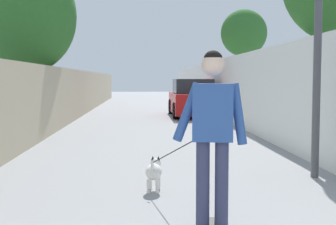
# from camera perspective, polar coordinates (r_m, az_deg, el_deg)

# --- Properties ---
(ground_plane) EXTENTS (80.00, 80.00, 0.00)m
(ground_plane) POSITION_cam_1_polar(r_m,az_deg,el_deg) (15.69, -2.17, -1.41)
(ground_plane) COLOR gray
(wall_left) EXTENTS (48.00, 0.30, 1.90)m
(wall_left) POSITION_cam_1_polar(r_m,az_deg,el_deg) (13.87, -14.22, 1.66)
(wall_left) COLOR tan
(wall_left) RESTS_ON ground
(fence_right) EXTENTS (48.00, 0.30, 2.33)m
(fence_right) POSITION_cam_1_polar(r_m,az_deg,el_deg) (14.00, 10.10, 2.62)
(fence_right) COLOR white
(fence_right) RESTS_ON ground
(tree_left_near) EXTENTS (3.20, 3.20, 5.34)m
(tree_left_near) POSITION_cam_1_polar(r_m,az_deg,el_deg) (15.19, -17.52, 11.49)
(tree_left_near) COLOR #473523
(tree_left_near) RESTS_ON ground
(tree_right_distant) EXTENTS (2.09, 2.09, 4.69)m
(tree_right_distant) POSITION_cam_1_polar(r_m,az_deg,el_deg) (21.23, 9.49, 9.70)
(tree_right_distant) COLOR brown
(tree_right_distant) RESTS_ON ground
(person_skateboarder) EXTENTS (0.27, 0.72, 1.72)m
(person_skateboarder) POSITION_cam_1_polar(r_m,az_deg,el_deg) (4.34, 5.61, -1.61)
(person_skateboarder) COLOR #333859
(person_skateboarder) RESTS_ON skateboard
(dog) EXTENTS (2.19, 0.65, 1.06)m
(dog) POSITION_cam_1_polar(r_m,az_deg,el_deg) (6.30, -1.74, -7.33)
(dog) COLOR white
(dog) RESTS_ON ground
(car_near) EXTENTS (4.17, 1.80, 1.54)m
(car_near) POSITION_cam_1_polar(r_m,az_deg,el_deg) (18.84, 3.07, 1.71)
(car_near) COLOR #B71414
(car_near) RESTS_ON ground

